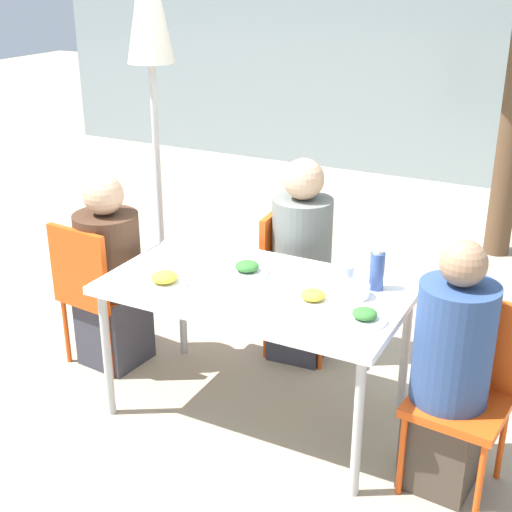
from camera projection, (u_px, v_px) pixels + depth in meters
name	position (u px, v px, depth m)	size (l,w,h in m)	color
ground_plane	(256.00, 412.00, 3.74)	(24.00, 24.00, 0.00)	tan
building_facade	(475.00, 36.00, 7.04)	(10.00, 0.20, 3.00)	#89999E
dining_table	(256.00, 295.00, 3.47)	(1.46, 0.82, 0.74)	white
chair_left	(94.00, 285.00, 4.00)	(0.44, 0.44, 0.87)	#E54C14
person_left	(110.00, 278.00, 4.03)	(0.36, 0.36, 1.13)	#383842
chair_right	(466.00, 381.00, 3.09)	(0.44, 0.44, 0.87)	#E54C14
person_right	(450.00, 376.00, 3.03)	(0.33, 0.33, 1.17)	#473D33
chair_far	(291.00, 271.00, 4.17)	(0.43, 0.43, 0.87)	#E54C14
person_far	(301.00, 266.00, 4.08)	(0.34, 0.34, 1.20)	#383842
closed_umbrella	(150.00, 35.00, 4.27)	(0.36, 0.36, 2.38)	#333333
plate_0	(247.00, 269.00, 3.57)	(0.22, 0.22, 0.06)	white
plate_1	(364.00, 317.00, 3.10)	(0.20, 0.20, 0.06)	white
plate_2	(164.00, 280.00, 3.44)	(0.23, 0.23, 0.07)	white
plate_3	(313.00, 298.00, 3.27)	(0.21, 0.21, 0.06)	white
bottle	(377.00, 270.00, 3.37)	(0.07, 0.07, 0.20)	#334C8E
drinking_cup	(346.00, 274.00, 3.45)	(0.08, 0.08, 0.09)	silver
salad_bowl	(354.00, 291.00, 3.32)	(0.14, 0.14, 0.06)	white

